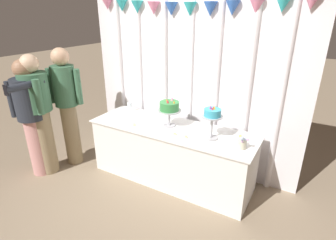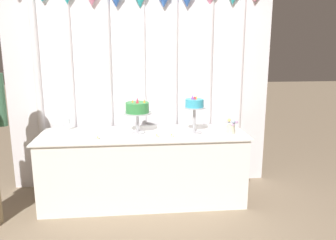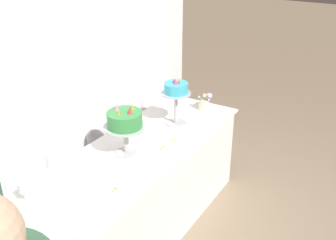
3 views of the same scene
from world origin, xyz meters
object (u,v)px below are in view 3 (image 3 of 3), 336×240
Objects in this scene: tealight_far_left at (116,190)px; tealight_near_left at (164,148)px; cake_display_nearright at (176,93)px; flower_vase at (204,103)px; cake_display_nearleft at (125,122)px; tealight_near_right at (175,140)px; wine_glass at (24,188)px; cake_table at (137,194)px.

tealight_far_left is 0.59m from tealight_near_left.
flower_vase is at bearing -10.42° from cake_display_nearright.
cake_display_nearleft is 0.51m from tealight_far_left.
wine_glass is at bearing 161.61° from tealight_near_right.
cake_display_nearright reaches higher than flower_vase.
flower_vase is 0.64m from tealight_near_right.
cake_table is 0.62m from tealight_far_left.
cake_display_nearleft is at bearing 133.25° from tealight_near_left.
flower_vase is at bearing 4.96° from tealight_near_left.
cake_display_nearleft is 2.72× the size of wine_glass.
tealight_far_left and tealight_near_right have the same top height.
tealight_near_left is 1.01× the size of tealight_near_right.
cake_table is at bearing 129.22° from tealight_near_left.
tealight_near_right is (0.73, 0.02, -0.00)m from tealight_far_left.
wine_glass is 0.84× the size of flower_vase.
tealight_near_left is at bearing -161.08° from cake_display_nearright.
cake_display_nearleft is 0.46m from tealight_near_right.
cake_display_nearleft is 8.10× the size of tealight_far_left.
cake_table is at bearing -13.78° from wine_glass.
flower_vase reaches higher than tealight_near_left.
tealight_far_left is 0.89× the size of tealight_near_left.
wine_glass is at bearing 170.33° from flower_vase.
tealight_far_left is at bearing -46.47° from wine_glass.
tealight_near_left is at bearing -46.75° from cake_display_nearleft.
cake_table is 46.69× the size of tealight_far_left.
flower_vase is (0.97, -0.13, -0.19)m from cake_display_nearleft.
tealight_far_left is (-0.45, -0.18, 0.38)m from cake_table.
cake_display_nearleft is at bearing 173.91° from cake_display_nearright.
cake_display_nearleft is 1.00m from flower_vase.
wine_glass is at bearing 166.22° from cake_table.
flower_vase reaches higher than cake_table.
tealight_far_left is at bearing -176.44° from flower_vase.
cake_table is 0.84m from cake_display_nearright.
wine_glass is (-1.35, 0.22, -0.18)m from cake_display_nearright.
cake_display_nearright is at bearing -9.46° from wine_glass.
tealight_far_left reaches higher than cake_table.
flower_vase is at bearing 3.56° from tealight_far_left.
cake_display_nearleft reaches higher than tealight_near_right.
cake_display_nearright is 7.84× the size of tealight_near_right.
cake_display_nearright is at bearing 18.92° from tealight_near_left.
wine_glass is at bearing 170.54° from cake_display_nearright.
cake_display_nearleft is at bearing -12.04° from wine_glass.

